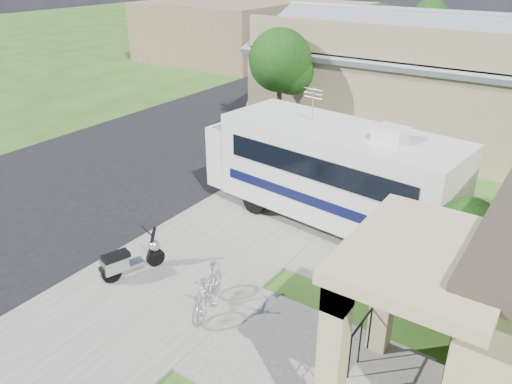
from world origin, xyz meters
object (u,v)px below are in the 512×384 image
Objects in this scene: scooter at (129,260)px; shrub at (465,262)px; motorhome at (329,169)px; pickup_truck at (290,95)px; van at (337,71)px; garden_hose at (349,362)px; bicycle at (209,293)px.

shrub is at bearing 39.95° from scooter.
motorhome reaches higher than shrub.
scooter is 14.92m from pickup_truck.
pickup_truck is 0.93× the size of van.
van is at bearing 116.52° from garden_hose.
motorhome is 16.73m from van.
scooter is 0.29× the size of pickup_truck.
pickup_truck is at bearing 124.19° from scooter.
van is at bearing 88.90° from bicycle.
van is (-11.28, 17.62, -0.61)m from shrub.
pickup_truck is 5.99m from van.
motorhome is at bearing 81.73° from scooter.
shrub is 7.42× the size of garden_hose.
shrub reaches higher than van.
shrub is 0.49× the size of van.
bicycle is at bearing -85.76° from motorhome.
shrub is at bearing 10.85° from bicycle.
motorhome is 5.21m from bicycle.
scooter is at bearing 95.57° from pickup_truck.
shrub is 20.93m from van.
pickup_truck is at bearing -83.96° from van.
shrub is 1.81× the size of scooter.
bicycle is 3.20m from garden_hose.
shrub is 7.40m from scooter.
bicycle is at bearing 20.16° from scooter.
garden_hose is at bearing -52.07° from motorhome.
scooter reaches higher than bicycle.
motorhome is at bearing -62.65° from van.
garden_hose is (3.16, 0.24, -0.40)m from bicycle.
bicycle is (2.37, 0.08, 0.01)m from scooter.
garden_hose is (5.53, 0.31, -0.39)m from scooter.
motorhome reaches higher than van.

